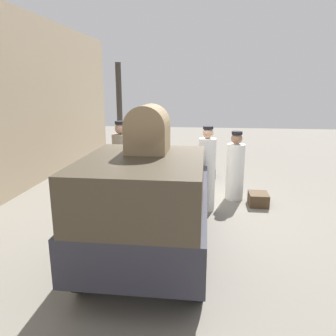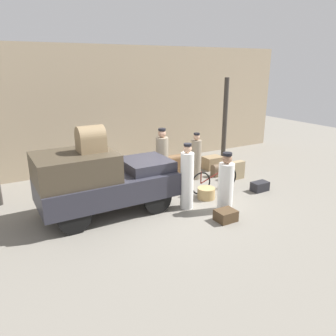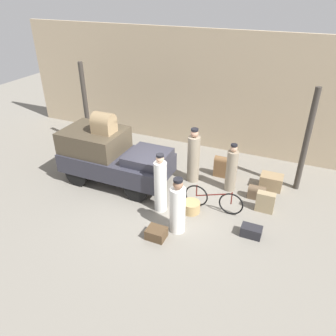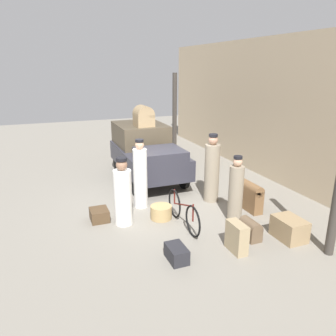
# 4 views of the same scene
# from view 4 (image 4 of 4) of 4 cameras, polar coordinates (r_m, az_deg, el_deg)

# --- Properties ---
(ground_plane) EXTENTS (30.00, 30.00, 0.00)m
(ground_plane) POSITION_cam_4_polar(r_m,az_deg,el_deg) (9.32, -1.60, -5.38)
(ground_plane) COLOR gray
(station_building_facade) EXTENTS (16.00, 0.15, 4.50)m
(station_building_facade) POSITION_cam_4_polar(r_m,az_deg,el_deg) (10.77, 19.42, 9.17)
(station_building_facade) COLOR tan
(station_building_facade) RESTS_ON ground
(canopy_pillar_left) EXTENTS (0.18, 0.18, 3.36)m
(canopy_pillar_left) POSITION_cam_4_polar(r_m,az_deg,el_deg) (13.44, 1.15, 9.10)
(canopy_pillar_left) COLOR #38332D
(canopy_pillar_left) RESTS_ON ground
(truck) EXTENTS (3.57, 1.70, 1.74)m
(truck) POSITION_cam_4_polar(r_m,az_deg,el_deg) (10.74, -3.86, 3.04)
(truck) COLOR black
(truck) RESTS_ON ground
(bicycle) EXTENTS (1.76, 0.04, 0.76)m
(bicycle) POSITION_cam_4_polar(r_m,az_deg,el_deg) (7.67, 2.65, -7.56)
(bicycle) COLOR black
(bicycle) RESTS_ON ground
(wicker_basket) EXTENTS (0.53, 0.53, 0.33)m
(wicker_basket) POSITION_cam_4_polar(r_m,az_deg,el_deg) (8.11, -1.20, -7.69)
(wicker_basket) COLOR tan
(wicker_basket) RESTS_ON ground
(conductor_in_dark_uniform) EXTENTS (0.42, 0.42, 1.63)m
(conductor_in_dark_uniform) POSITION_cam_4_polar(r_m,az_deg,el_deg) (7.70, -7.85, -4.64)
(conductor_in_dark_uniform) COLOR white
(conductor_in_dark_uniform) RESTS_ON ground
(porter_standing_middle) EXTENTS (0.40, 0.40, 1.89)m
(porter_standing_middle) POSITION_cam_4_polar(r_m,az_deg,el_deg) (9.00, 7.65, -0.50)
(porter_standing_middle) COLOR gray
(porter_standing_middle) RESTS_ON ground
(porter_lifting_near_truck) EXTENTS (0.36, 0.36, 1.84)m
(porter_lifting_near_truck) POSITION_cam_4_polar(r_m,az_deg,el_deg) (8.55, -4.84, -1.48)
(porter_lifting_near_truck) COLOR white
(porter_lifting_near_truck) RESTS_ON ground
(porter_with_bicycle) EXTENTS (0.35, 0.35, 1.62)m
(porter_with_bicycle) POSITION_cam_4_polar(r_m,az_deg,el_deg) (7.96, 11.72, -4.04)
(porter_with_bicycle) COLOR gray
(porter_with_bicycle) RESTS_ON ground
(suitcase_small_leather) EXTENTS (0.52, 0.24, 0.62)m
(suitcase_small_leather) POSITION_cam_4_polar(r_m,az_deg,el_deg) (6.85, 11.88, -11.73)
(suitcase_small_leather) COLOR #9E8966
(suitcase_small_leather) RESTS_ON ground
(trunk_wicker_pale) EXTENTS (0.51, 0.43, 0.29)m
(trunk_wicker_pale) POSITION_cam_4_polar(r_m,az_deg,el_deg) (8.19, -11.86, -7.99)
(trunk_wicker_pale) COLOR #4C3823
(trunk_wicker_pale) RESTS_ON ground
(trunk_large_brown) EXTENTS (0.70, 0.51, 0.47)m
(trunk_large_brown) POSITION_cam_4_polar(r_m,az_deg,el_deg) (7.65, 20.37, -9.87)
(trunk_large_brown) COLOR #937A56
(trunk_large_brown) RESTS_ON ground
(suitcase_tan_flat) EXTENTS (0.75, 0.27, 0.75)m
(suitcase_tan_flat) POSITION_cam_4_polar(r_m,az_deg,el_deg) (8.74, 14.21, -4.66)
(suitcase_tan_flat) COLOR brown
(suitcase_tan_flat) RESTS_ON ground
(trunk_umber_medium) EXTENTS (0.54, 0.33, 0.29)m
(trunk_umber_medium) POSITION_cam_4_polar(r_m,az_deg,el_deg) (6.51, 1.51, -14.64)
(trunk_umber_medium) COLOR #232328
(trunk_umber_medium) RESTS_ON ground
(trunk_barrel_dark) EXTENTS (0.52, 0.29, 0.44)m
(trunk_barrel_dark) POSITION_cam_4_polar(r_m,az_deg,el_deg) (7.43, 14.14, -10.25)
(trunk_barrel_dark) COLOR brown
(trunk_barrel_dark) RESTS_ON ground
(trunk_on_truck_roof) EXTENTS (0.66, 0.56, 0.65)m
(trunk_on_truck_roof) POSITION_cam_4_polar(r_m,az_deg,el_deg) (10.69, -4.26, 8.90)
(trunk_on_truck_roof) COLOR #937A56
(trunk_on_truck_roof) RESTS_ON truck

